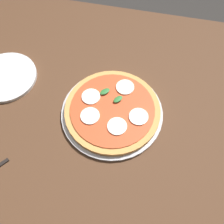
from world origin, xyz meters
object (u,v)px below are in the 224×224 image
Objects in this scene: pizza at (112,110)px; plate_white at (6,77)px; dining_table at (88,124)px; serving_tray at (112,113)px.

plate_white is at bearing 171.37° from pizza.
serving_tray is (0.09, 0.01, 0.10)m from dining_table.
serving_tray reaches higher than dining_table.
plate_white is at bearing 166.74° from dining_table.
dining_table is at bearing -13.26° from plate_white.
dining_table is 0.36m from plate_white.
serving_tray is 0.02m from pizza.
pizza reaches higher than serving_tray.
pizza reaches higher than plate_white.
plate_white reaches higher than dining_table.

